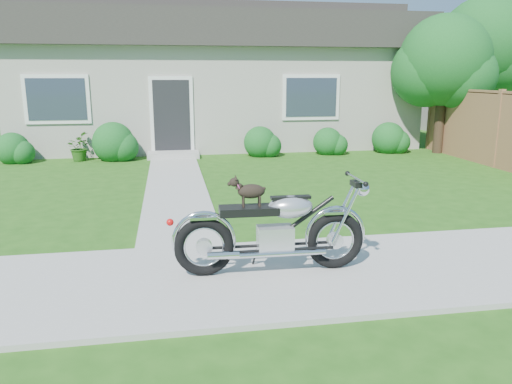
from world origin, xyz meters
TOP-DOWN VIEW (x-y plane):
  - ground at (0.00, 0.00)m, footprint 80.00×80.00m
  - sidewalk at (0.00, 0.00)m, footprint 24.00×2.20m
  - walkway at (-1.50, 5.00)m, footprint 1.20×8.00m
  - house at (-0.00, 11.99)m, footprint 12.60×7.03m
  - fence at (6.30, 5.75)m, footprint 0.12×6.62m
  - tree_near at (6.25, 8.10)m, footprint 2.61×2.55m
  - tree_far at (9.14, 10.66)m, footprint 3.14×3.14m
  - shrub_row at (-0.25, 8.50)m, footprint 11.25×1.10m
  - potted_plant_left at (-3.99, 8.55)m, footprint 0.77×0.82m
  - potted_plant_right at (1.05, 8.55)m, footprint 0.56×0.56m
  - motorcycle_with_dog at (-0.47, 0.03)m, footprint 2.22×0.60m

SIDE VIEW (x-z plane):
  - ground at x=0.00m, z-range 0.00..0.00m
  - walkway at x=-1.50m, z-range 0.00..0.03m
  - sidewalk at x=0.00m, z-range 0.00..0.04m
  - potted_plant_left at x=-3.99m, z-range 0.00..0.74m
  - potted_plant_right at x=1.05m, z-range 0.00..0.76m
  - shrub_row at x=-0.25m, z-range -0.14..0.96m
  - motorcycle_with_dog at x=-0.47m, z-range -0.02..1.09m
  - fence at x=6.30m, z-range -0.01..1.89m
  - house at x=0.00m, z-range -0.09..4.41m
  - tree_near at x=6.25m, z-range 0.55..4.46m
  - tree_far at x=9.14m, z-range 0.68..5.50m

